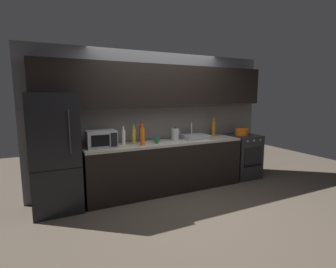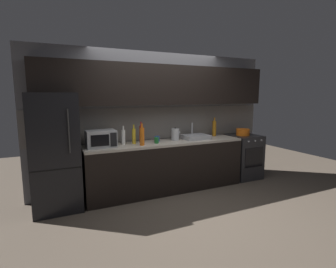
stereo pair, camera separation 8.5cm
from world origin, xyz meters
name	(u,v)px [view 1 (the left image)]	position (x,y,z in m)	size (l,w,h in m)	color
ground_plane	(192,209)	(0.00, 0.00, 0.00)	(10.00, 10.00, 0.00)	#4C4238
back_wall	(159,105)	(0.00, 1.20, 1.55)	(4.63, 0.44, 2.50)	slate
counter_run	(166,166)	(0.00, 0.90, 0.45)	(2.89, 0.60, 0.90)	black
refrigerator	(55,153)	(-1.82, 0.90, 0.88)	(0.68, 0.69, 1.76)	black
oven_range	(242,156)	(1.78, 0.90, 0.45)	(0.60, 0.62, 0.90)	#232326
microwave	(101,139)	(-1.14, 0.92, 1.04)	(0.46, 0.35, 0.27)	#A8AAAF
sink_basin	(195,137)	(0.62, 0.93, 0.94)	(0.48, 0.38, 0.30)	#ADAFB5
kettle	(175,134)	(0.21, 0.96, 1.01)	(0.18, 0.14, 0.24)	#B7BABF
wine_bottle_orange	(142,136)	(-0.50, 0.76, 1.05)	(0.08, 0.08, 0.36)	orange
wine_bottle_yellow	(134,136)	(-0.58, 0.96, 1.04)	(0.06, 0.06, 0.33)	gold
wine_bottle_amber	(213,128)	(1.14, 1.07, 1.06)	(0.08, 0.08, 0.38)	#B27019
wine_bottle_red	(141,134)	(-0.44, 1.00, 1.05)	(0.06, 0.06, 0.37)	#A82323
wine_bottle_white	(124,137)	(-0.76, 0.96, 1.03)	(0.06, 0.06, 0.32)	silver
mug_blue	(157,139)	(-0.13, 1.01, 0.95)	(0.09, 0.09, 0.09)	#234299
mug_green	(157,140)	(-0.22, 0.83, 0.95)	(0.08, 0.08, 0.10)	#1E6B2D
cooking_pot	(242,132)	(1.74, 0.90, 0.97)	(0.28, 0.28, 0.13)	orange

